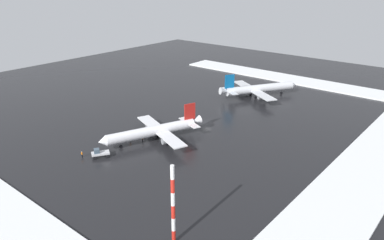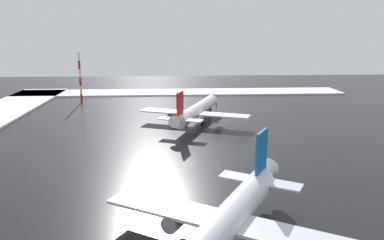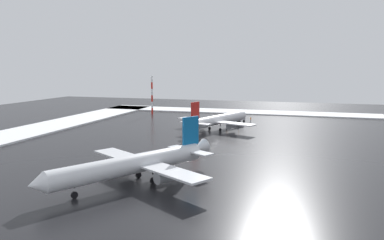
{
  "view_description": "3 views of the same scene",
  "coord_description": "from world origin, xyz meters",
  "px_view_note": "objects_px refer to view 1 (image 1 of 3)",
  "views": [
    {
      "loc": [
        -90.06,
        -68.54,
        44.75
      ],
      "look_at": [
        -8.66,
        -0.94,
        3.68
      ],
      "focal_mm": 35.0,
      "sensor_mm": 36.0,
      "label": 1
    },
    {
      "loc": [
        66.65,
        -3.3,
        21.68
      ],
      "look_at": [
        -8.54,
        1.03,
        3.77
      ],
      "focal_mm": 35.0,
      "sensor_mm": 36.0,
      "label": 2
    },
    {
      "loc": [
        89.33,
        27.56,
        19.21
      ],
      "look_at": [
        -11.31,
        -2.65,
        4.16
      ],
      "focal_mm": 35.0,
      "sensor_mm": 36.0,
      "label": 3
    }
  ],
  "objects_px": {
    "airplane_distant_tail": "(258,89)",
    "antenna_mast": "(173,205)",
    "ground_crew_beside_wing": "(130,138)",
    "airplane_foreground_jet": "(154,131)",
    "ground_crew_mid_apron": "(143,139)",
    "ground_crew_near_tug": "(82,154)",
    "pushback_tug": "(99,153)"
  },
  "relations": [
    {
      "from": "airplane_distant_tail",
      "to": "antenna_mast",
      "type": "relative_size",
      "value": 1.96
    },
    {
      "from": "airplane_distant_tail",
      "to": "ground_crew_beside_wing",
      "type": "relative_size",
      "value": 17.8
    },
    {
      "from": "airplane_foreground_jet",
      "to": "antenna_mast",
      "type": "relative_size",
      "value": 1.96
    },
    {
      "from": "ground_crew_mid_apron",
      "to": "airplane_distant_tail",
      "type": "bearing_deg",
      "value": 7.91
    },
    {
      "from": "ground_crew_beside_wing",
      "to": "ground_crew_near_tug",
      "type": "bearing_deg",
      "value": 88.5
    },
    {
      "from": "ground_crew_beside_wing",
      "to": "airplane_foreground_jet",
      "type": "bearing_deg",
      "value": -136.66
    },
    {
      "from": "ground_crew_beside_wing",
      "to": "antenna_mast",
      "type": "distance_m",
      "value": 47.03
    },
    {
      "from": "ground_crew_beside_wing",
      "to": "ground_crew_mid_apron",
      "type": "relative_size",
      "value": 1.0
    },
    {
      "from": "airplane_foreground_jet",
      "to": "pushback_tug",
      "type": "height_order",
      "value": "airplane_foreground_jet"
    },
    {
      "from": "ground_crew_near_tug",
      "to": "ground_crew_mid_apron",
      "type": "relative_size",
      "value": 1.0
    },
    {
      "from": "ground_crew_mid_apron",
      "to": "antenna_mast",
      "type": "distance_m",
      "value": 45.22
    },
    {
      "from": "pushback_tug",
      "to": "ground_crew_mid_apron",
      "type": "bearing_deg",
      "value": -154.24
    },
    {
      "from": "airplane_distant_tail",
      "to": "pushback_tug",
      "type": "height_order",
      "value": "airplane_distant_tail"
    },
    {
      "from": "airplane_foreground_jet",
      "to": "antenna_mast",
      "type": "height_order",
      "value": "antenna_mast"
    },
    {
      "from": "airplane_distant_tail",
      "to": "ground_crew_near_tug",
      "type": "height_order",
      "value": "airplane_distant_tail"
    },
    {
      "from": "airplane_distant_tail",
      "to": "ground_crew_near_tug",
      "type": "distance_m",
      "value": 75.8
    },
    {
      "from": "airplane_foreground_jet",
      "to": "ground_crew_beside_wing",
      "type": "bearing_deg",
      "value": -30.18
    },
    {
      "from": "airplane_distant_tail",
      "to": "ground_crew_mid_apron",
      "type": "height_order",
      "value": "airplane_distant_tail"
    },
    {
      "from": "antenna_mast",
      "to": "ground_crew_near_tug",
      "type": "bearing_deg",
      "value": 77.13
    },
    {
      "from": "ground_crew_beside_wing",
      "to": "pushback_tug",
      "type": "bearing_deg",
      "value": 103.59
    },
    {
      "from": "airplane_distant_tail",
      "to": "antenna_mast",
      "type": "xyz_separation_m",
      "value": [
        -84.66,
        -32.46,
        4.47
      ]
    },
    {
      "from": "ground_crew_beside_wing",
      "to": "ground_crew_near_tug",
      "type": "height_order",
      "value": "same"
    },
    {
      "from": "ground_crew_beside_wing",
      "to": "ground_crew_mid_apron",
      "type": "bearing_deg",
      "value": -148.02
    },
    {
      "from": "ground_crew_mid_apron",
      "to": "antenna_mast",
      "type": "height_order",
      "value": "antenna_mast"
    },
    {
      "from": "ground_crew_beside_wing",
      "to": "antenna_mast",
      "type": "relative_size",
      "value": 0.11
    },
    {
      "from": "airplane_distant_tail",
      "to": "ground_crew_beside_wing",
      "type": "bearing_deg",
      "value": -156.09
    },
    {
      "from": "airplane_foreground_jet",
      "to": "ground_crew_mid_apron",
      "type": "distance_m",
      "value": 4.03
    },
    {
      "from": "ground_crew_beside_wing",
      "to": "ground_crew_mid_apron",
      "type": "xyz_separation_m",
      "value": [
        1.74,
        -3.39,
        0.0
      ]
    },
    {
      "from": "pushback_tug",
      "to": "ground_crew_near_tug",
      "type": "distance_m",
      "value": 4.66
    },
    {
      "from": "ground_crew_beside_wing",
      "to": "ground_crew_near_tug",
      "type": "xyz_separation_m",
      "value": [
        -15.21,
        1.66,
        0.0
      ]
    },
    {
      "from": "pushback_tug",
      "to": "airplane_foreground_jet",
      "type": "bearing_deg",
      "value": -160.44
    },
    {
      "from": "ground_crew_near_tug",
      "to": "antenna_mast",
      "type": "height_order",
      "value": "antenna_mast"
    }
  ]
}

